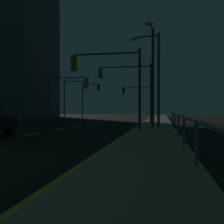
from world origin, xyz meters
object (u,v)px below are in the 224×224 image
traffic_light_near_right (67,89)px  street_lamp_median (153,70)px  traffic_light_overhead_east (127,81)px  traffic_light_mid_left (90,94)px  traffic_light_far_left (74,92)px  traffic_light_near_left (107,72)px  street_lamp_mid_block (5,66)px  traffic_light_far_center (138,95)px  street_lamp_far_end (152,66)px

traffic_light_near_right → street_lamp_median: street_lamp_median is taller
traffic_light_overhead_east → traffic_light_mid_left: bearing=115.6°
traffic_light_near_right → traffic_light_mid_left: bearing=92.3°
traffic_light_overhead_east → traffic_light_far_left: 11.99m
traffic_light_near_left → street_lamp_mid_block: (-9.77, 4.66, 1.40)m
traffic_light_mid_left → traffic_light_far_center: traffic_light_mid_left is taller
traffic_light_near_right → traffic_light_overhead_east: bearing=-33.0°
traffic_light_far_left → street_lamp_median: size_ratio=0.79×
traffic_light_far_center → traffic_light_near_left: bearing=-89.5°
traffic_light_overhead_east → traffic_light_far_center: 16.68m
traffic_light_near_right → traffic_light_far_center: 13.76m
street_lamp_far_end → traffic_light_overhead_east: bearing=109.5°
traffic_light_overhead_east → street_lamp_far_end: size_ratio=0.82×
traffic_light_far_center → traffic_light_overhead_east: bearing=-88.5°
street_lamp_median → traffic_light_near_right: bearing=134.8°
street_lamp_median → traffic_light_far_left: bearing=126.7°
traffic_light_near_left → street_lamp_median: bearing=49.6°
street_lamp_median → street_lamp_mid_block: street_lamp_mid_block is taller
street_lamp_median → street_lamp_mid_block: 12.61m
traffic_light_near_left → traffic_light_mid_left: bearing=107.3°
traffic_light_near_right → street_lamp_mid_block: 9.16m
traffic_light_far_center → street_lamp_mid_block: 22.64m
traffic_light_near_right → street_lamp_median: bearing=-45.2°
traffic_light_near_right → street_lamp_mid_block: street_lamp_mid_block is taller
traffic_light_far_left → street_lamp_far_end: street_lamp_far_end is taller
street_lamp_far_end → street_lamp_median: bearing=89.2°
traffic_light_overhead_east → street_lamp_median: 5.86m
traffic_light_far_center → street_lamp_far_end: (2.94, -23.77, 0.57)m
traffic_light_near_right → street_lamp_far_end: bearing=-49.9°
street_lamp_median → street_lamp_far_end: (-0.02, -1.82, -0.02)m
traffic_light_mid_left → street_lamp_far_end: size_ratio=0.85×
traffic_light_near_right → street_lamp_far_end: size_ratio=0.80×
traffic_light_overhead_east → traffic_light_near_left: bearing=-91.3°
traffic_light_mid_left → street_lamp_far_end: street_lamp_far_end is taller
traffic_light_near_right → traffic_light_mid_left: 11.93m
traffic_light_near_right → traffic_light_far_left: (-0.42, 3.95, -0.09)m
traffic_light_far_center → street_lamp_far_end: size_ratio=0.74×
traffic_light_far_left → street_lamp_median: (10.57, -14.16, 0.54)m
traffic_light_mid_left → street_lamp_median: (10.63, -22.13, 0.31)m
traffic_light_far_left → street_lamp_mid_block: bearing=-98.6°
traffic_light_far_left → street_lamp_mid_block: street_lamp_mid_block is taller
traffic_light_far_left → street_lamp_median: bearing=-53.3°
traffic_light_near_left → traffic_light_overhead_east: traffic_light_overhead_east is taller
traffic_light_far_left → street_lamp_mid_block: size_ratio=0.62×
traffic_light_overhead_east → street_lamp_mid_block: (-9.95, -3.82, 1.05)m
traffic_light_far_center → traffic_light_far_left: 10.88m
traffic_light_mid_left → traffic_light_far_center: size_ratio=1.15×
traffic_light_near_left → traffic_light_mid_left: (-7.90, 25.33, 0.24)m
traffic_light_mid_left → street_lamp_median: bearing=-64.4°
street_lamp_mid_block → street_lamp_far_end: size_ratio=1.29×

